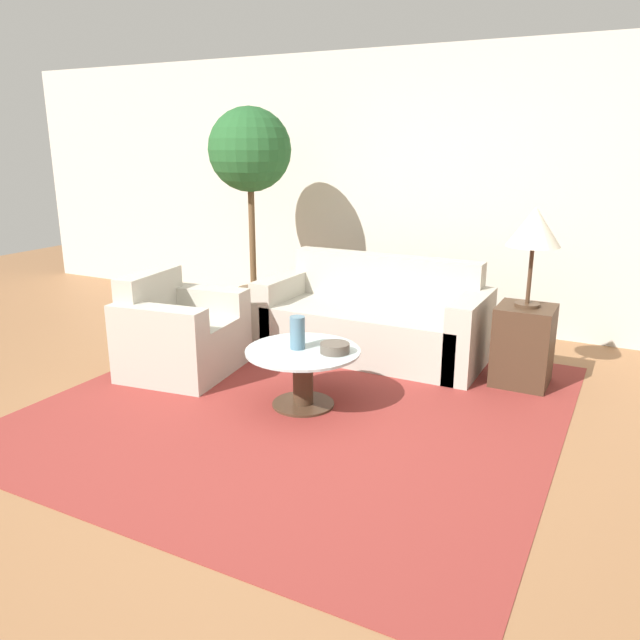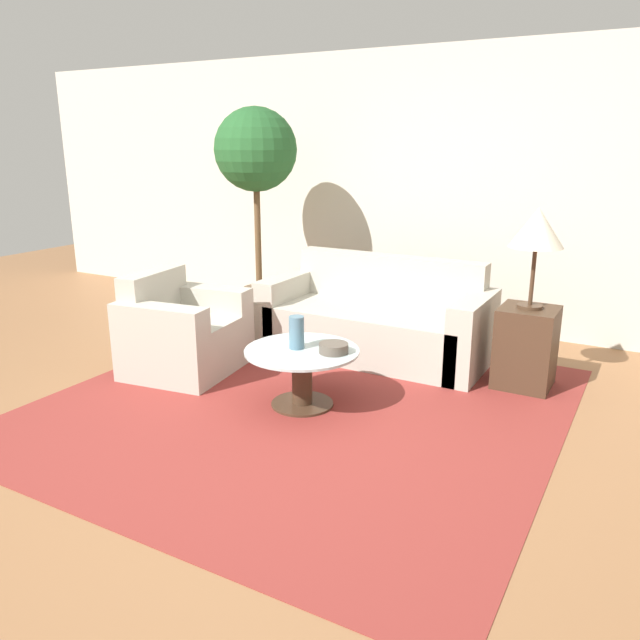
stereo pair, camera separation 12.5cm
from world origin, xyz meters
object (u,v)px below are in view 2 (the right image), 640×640
at_px(table_lamp, 537,230).
at_px(potted_plant, 256,163).
at_px(sofa_main, 377,322).
at_px(vase, 297,332).
at_px(bowl, 334,348).
at_px(coffee_table, 302,369).
at_px(armchair, 180,336).

bearing_deg(table_lamp, potted_plant, 171.67).
bearing_deg(potted_plant, sofa_main, -10.06).
bearing_deg(vase, table_lamp, 40.51).
distance_m(vase, bowl, 0.28).
bearing_deg(potted_plant, table_lamp, -8.33).
bearing_deg(potted_plant, coffee_table, -47.30).
bearing_deg(armchair, potted_plant, 0.05).
bearing_deg(table_lamp, armchair, -158.38).
height_order(table_lamp, bowl, table_lamp).
xyz_separation_m(coffee_table, vase, (-0.05, 0.01, 0.25)).
bearing_deg(coffee_table, bowl, 12.29).
distance_m(potted_plant, bowl, 2.43).
height_order(potted_plant, vase, potted_plant).
height_order(vase, bowl, vase).
relative_size(potted_plant, vase, 9.25).
relative_size(coffee_table, vase, 3.49).
distance_m(sofa_main, coffee_table, 1.26).
relative_size(table_lamp, bowl, 3.67).
distance_m(coffee_table, potted_plant, 2.42).
bearing_deg(coffee_table, vase, 168.55).
bearing_deg(armchair, vase, -104.09).
distance_m(sofa_main, bowl, 1.24).
height_order(armchair, potted_plant, potted_plant).
bearing_deg(vase, bowl, 8.26).
bearing_deg(table_lamp, bowl, -134.02).
relative_size(sofa_main, coffee_table, 2.43).
bearing_deg(sofa_main, table_lamp, -6.43).
distance_m(armchair, vase, 1.19).
distance_m(sofa_main, vase, 1.27).
bearing_deg(bowl, table_lamp, 45.98).
relative_size(coffee_table, table_lamp, 1.08).
relative_size(sofa_main, vase, 8.47).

